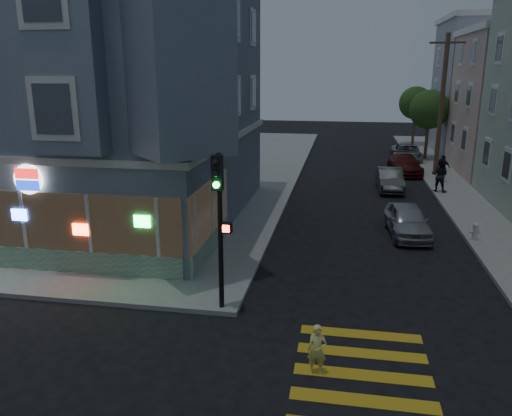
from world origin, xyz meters
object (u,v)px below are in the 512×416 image
(parked_car_c, at_px, (405,165))
(parked_car_d, at_px, (407,153))
(running_child, at_px, (317,350))
(fire_hydrant, at_px, (475,231))
(utility_pole, at_px, (442,103))
(parked_car_a, at_px, (407,220))
(parked_car_b, at_px, (390,180))
(traffic_signal, at_px, (219,207))
(pedestrian_b, at_px, (443,168))
(street_tree_far, at_px, (416,103))
(street_tree_near, at_px, (429,110))
(pedestrian_a, at_px, (440,175))

(parked_car_c, height_order, parked_car_d, parked_car_d)
(running_child, distance_m, fire_hydrant, 11.86)
(utility_pole, xyz_separation_m, fire_hydrant, (-0.70, -14.05, -4.26))
(running_child, height_order, parked_car_a, parked_car_a)
(utility_pole, bearing_deg, parked_car_a, -103.93)
(parked_car_b, bearing_deg, traffic_signal, -111.31)
(pedestrian_b, relative_size, parked_car_d, 0.36)
(utility_pole, relative_size, parked_car_d, 1.93)
(parked_car_a, bearing_deg, running_child, -110.93)
(running_child, xyz_separation_m, pedestrian_b, (6.54, 21.70, 0.37))
(street_tree_far, bearing_deg, parked_car_c, -98.96)
(street_tree_far, relative_size, fire_hydrant, 7.22)
(utility_pole, relative_size, traffic_signal, 1.97)
(parked_car_a, xyz_separation_m, parked_car_b, (-0.06, 8.46, -0.02))
(utility_pole, xyz_separation_m, street_tree_near, (0.20, 6.00, -0.86))
(parked_car_d, xyz_separation_m, fire_hydrant, (0.60, -19.43, -0.11))
(street_tree_far, distance_m, parked_car_d, 9.34)
(pedestrian_a, bearing_deg, parked_car_a, 94.13)
(street_tree_near, distance_m, traffic_signal, 29.46)
(parked_car_a, bearing_deg, parked_car_b, 86.00)
(parked_car_a, distance_m, traffic_signal, 10.67)
(street_tree_near, bearing_deg, fire_hydrant, -92.57)
(parked_car_a, distance_m, parked_car_b, 8.46)
(utility_pole, height_order, parked_car_a, utility_pole)
(parked_car_d, relative_size, traffic_signal, 1.02)
(fire_hydrant, bearing_deg, pedestrian_b, 86.64)
(pedestrian_a, bearing_deg, parked_car_c, -54.86)
(pedestrian_a, bearing_deg, parked_car_d, -64.48)
(street_tree_far, bearing_deg, pedestrian_a, -92.65)
(fire_hydrant, bearing_deg, parked_car_b, 106.64)
(street_tree_near, bearing_deg, traffic_signal, -109.20)
(street_tree_far, relative_size, pedestrian_a, 2.78)
(street_tree_far, xyz_separation_m, parked_car_d, (-1.50, -8.61, -3.29))
(parked_car_b, relative_size, parked_car_d, 0.84)
(pedestrian_a, height_order, parked_car_a, pedestrian_a)
(street_tree_near, relative_size, parked_car_d, 1.14)
(utility_pole, bearing_deg, running_child, -105.10)
(parked_car_b, height_order, traffic_signal, traffic_signal)
(parked_car_d, height_order, traffic_signal, traffic_signal)
(utility_pole, height_order, street_tree_far, utility_pole)
(utility_pole, relative_size, parked_car_b, 2.29)
(street_tree_near, xyz_separation_m, fire_hydrant, (-0.90, -20.05, -3.40))
(pedestrian_a, xyz_separation_m, fire_hydrant, (0.00, -8.60, -0.57))
(parked_car_c, bearing_deg, traffic_signal, -114.70)
(utility_pole, height_order, traffic_signal, utility_pole)
(street_tree_far, xyz_separation_m, pedestrian_b, (-0.23, -16.65, -2.95))
(running_child, xyz_separation_m, parked_car_a, (3.23, 10.88, 0.06))
(street_tree_near, bearing_deg, parked_car_a, -100.31)
(traffic_signal, bearing_deg, parked_car_d, 72.60)
(street_tree_far, height_order, running_child, street_tree_far)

